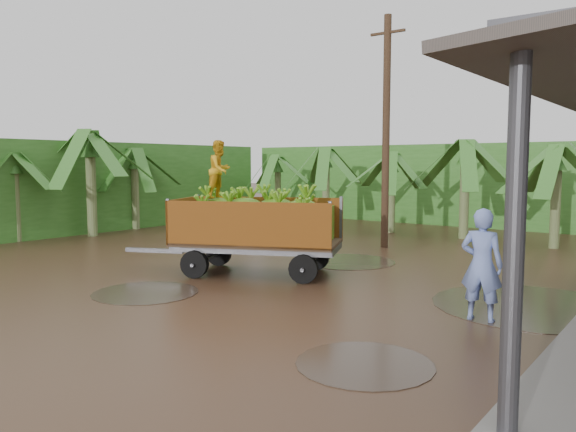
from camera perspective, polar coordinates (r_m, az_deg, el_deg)
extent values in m
plane|color=black|center=(11.83, 0.92, -8.10)|extent=(100.00, 100.00, 0.00)
cube|color=#2D661E|center=(26.79, 17.96, 3.08)|extent=(22.00, 3.00, 3.60)
cube|color=#2D661E|center=(24.69, -20.32, 2.84)|extent=(3.00, 18.00, 3.60)
cube|color=#47474C|center=(15.05, -13.43, -3.43)|extent=(1.51, 0.75, 0.11)
imported|color=gold|center=(14.19, -6.93, 4.71)|extent=(0.62, 0.76, 1.46)
imported|color=#7187CF|center=(10.36, 19.08, -4.71)|extent=(0.76, 0.53, 1.99)
cylinder|color=#47301E|center=(18.60, 9.93, 8.30)|extent=(0.24, 0.24, 7.46)
cube|color=#47301E|center=(19.03, 10.09, 17.88)|extent=(1.20, 0.08, 0.08)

